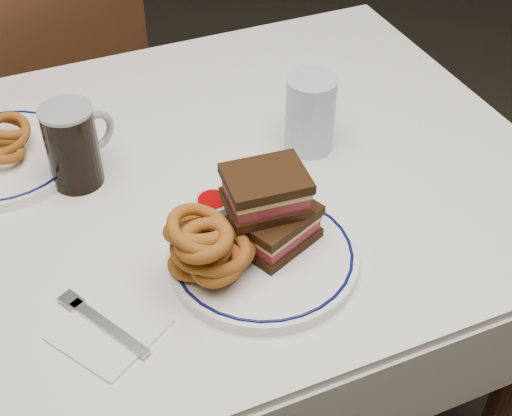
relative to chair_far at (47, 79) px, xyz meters
name	(u,v)px	position (x,y,z in m)	size (l,w,h in m)	color
dining_table	(160,234)	(0.06, -0.79, 0.12)	(1.27, 0.87, 0.75)	silver
chair_far	(47,79)	(0.00, 0.00, 0.00)	(0.59, 0.59, 0.96)	#432615
main_plate	(263,256)	(0.15, -1.01, 0.24)	(0.27, 0.27, 0.02)	white
reuben_sandwich	(271,209)	(0.17, -0.98, 0.30)	(0.13, 0.12, 0.11)	black
onion_rings_main	(208,246)	(0.07, -1.01, 0.29)	(0.13, 0.12, 0.11)	brown
ketchup_ramekin	(213,206)	(0.12, -0.91, 0.26)	(0.05, 0.05, 0.03)	silver
beer_mug	(74,145)	(-0.04, -0.72, 0.30)	(0.12, 0.08, 0.14)	black
water_glass	(310,114)	(0.33, -0.79, 0.29)	(0.08, 0.08, 0.13)	#A4BFD3
far_plate	(1,157)	(-0.15, -0.63, 0.24)	(0.26, 0.26, 0.02)	white
onion_rings_far	(3,139)	(-0.14, -0.62, 0.27)	(0.10, 0.12, 0.08)	brown
napkin_fork	(108,328)	(-0.08, -1.04, 0.23)	(0.16, 0.17, 0.01)	white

